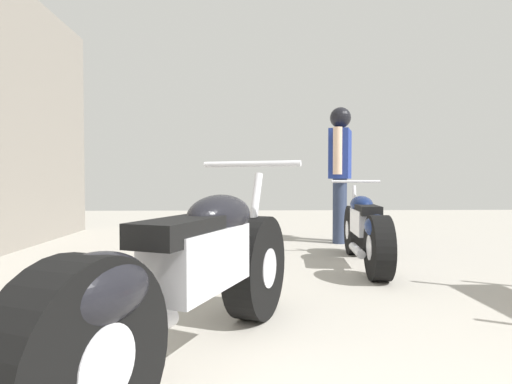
{
  "coord_description": "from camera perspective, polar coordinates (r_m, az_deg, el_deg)",
  "views": [
    {
      "loc": [
        -0.32,
        -0.14,
        0.82
      ],
      "look_at": [
        -0.21,
        3.13,
        0.73
      ],
      "focal_mm": 29.47,
      "sensor_mm": 36.0,
      "label": 1
    }
  ],
  "objects": [
    {
      "name": "motorcycle_maroon_cruiser",
      "position": [
        1.86,
        -8.42,
        -11.62
      ],
      "size": [
        0.98,
        1.9,
        0.93
      ],
      "color": "black",
      "rests_on": "ground_plane"
    },
    {
      "name": "ground_plane",
      "position": [
        3.51,
        3.48,
        -11.89
      ],
      "size": [
        15.65,
        15.65,
        0.0
      ],
      "primitive_type": "plane",
      "color": "#A8A399"
    },
    {
      "name": "motorcycle_black_naked",
      "position": [
        4.13,
        14.64,
        -4.99
      ],
      "size": [
        0.52,
        1.76,
        0.82
      ],
      "color": "black",
      "rests_on": "ground_plane"
    },
    {
      "name": "mechanic_in_blue",
      "position": [
        5.63,
        11.36,
        4.07
      ],
      "size": [
        0.39,
        0.69,
        1.77
      ],
      "color": "#2D3851",
      "rests_on": "ground_plane"
    }
  ]
}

